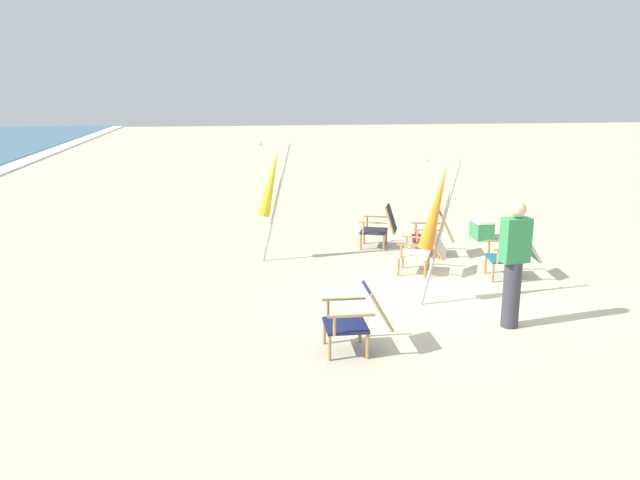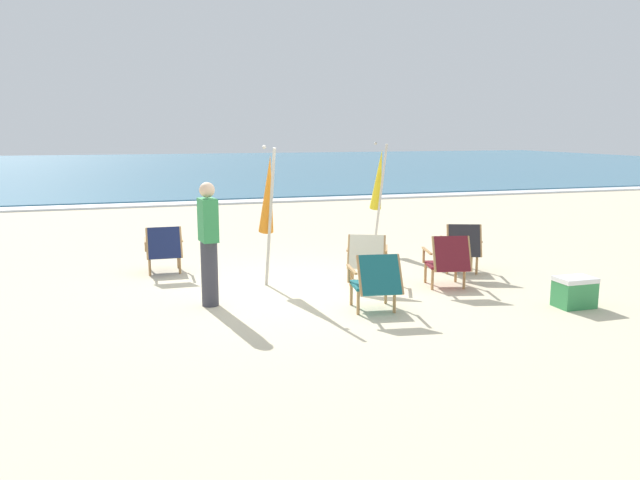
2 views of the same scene
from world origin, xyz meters
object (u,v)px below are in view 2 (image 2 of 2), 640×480
object	(u,v)px
beach_chair_mid_center	(462,247)
cooler_box	(574,292)
beach_chair_far_center	(448,260)
umbrella_furled_yellow	(379,180)
person_near_chairs	(209,243)
beach_chair_front_left	(376,280)
beach_chair_front_right	(367,258)
beach_chair_back_left	(164,248)
umbrella_furled_orange	(268,196)

from	to	relation	value
beach_chair_mid_center	cooler_box	world-z (taller)	beach_chair_mid_center
beach_chair_far_center	umbrella_furled_yellow	xyz separation A→B (m)	(0.11, 2.92, 0.93)
person_near_chairs	beach_chair_far_center	bearing A→B (deg)	-2.17
person_near_chairs	cooler_box	distance (m)	4.82
beach_chair_front_left	person_near_chairs	bearing A→B (deg)	153.89
beach_chair_front_right	beach_chair_back_left	size ratio (longest dim) A/B	1.18
beach_chair_front_left	person_near_chairs	size ratio (longest dim) A/B	0.52
beach_chair_front_right	cooler_box	xyz separation A→B (m)	(2.17, -1.88, -0.22)
beach_chair_mid_center	beach_chair_front_left	bearing A→B (deg)	-142.82
person_near_chairs	umbrella_furled_yellow	bearing A→B (deg)	38.29
beach_chair_front_left	umbrella_furled_yellow	distance (m)	4.18
umbrella_furled_orange	beach_chair_front_right	bearing A→B (deg)	-12.79
beach_chair_front_left	beach_chair_back_left	xyz separation A→B (m)	(-2.42, 3.01, 0.00)
beach_chair_mid_center	person_near_chairs	size ratio (longest dim) A/B	0.50
beach_chair_mid_center	person_near_chairs	distance (m)	4.20
beach_chair_back_left	umbrella_furled_orange	bearing A→B (deg)	-43.29
beach_chair_mid_center	umbrella_furled_orange	distance (m)	3.30
beach_chair_far_center	umbrella_furled_orange	distance (m)	2.77
beach_chair_far_center	umbrella_furled_orange	xyz separation A→B (m)	(-2.47, 0.84, 0.93)
beach_chair_front_right	umbrella_furled_orange	xyz separation A→B (m)	(-1.41, 0.32, 0.94)
beach_chair_back_left	beach_chair_mid_center	world-z (taller)	beach_chair_mid_center
beach_chair_mid_center	beach_chair_far_center	size ratio (longest dim) A/B	0.98
beach_chair_back_left	beach_chair_far_center	world-z (taller)	beach_chair_far_center
beach_chair_back_left	umbrella_furled_yellow	bearing A→B (deg)	10.51
beach_chair_front_right	beach_chair_back_left	bearing A→B (deg)	149.64
beach_chair_front_right	beach_chair_front_left	size ratio (longest dim) A/B	1.09
beach_chair_back_left	person_near_chairs	world-z (taller)	person_near_chairs
beach_chair_front_right	umbrella_furled_yellow	bearing A→B (deg)	64.00
beach_chair_front_right	person_near_chairs	world-z (taller)	person_near_chairs
umbrella_furled_yellow	beach_chair_mid_center	bearing A→B (deg)	-74.53
beach_chair_mid_center	cooler_box	distance (m)	2.22
beach_chair_back_left	cooler_box	size ratio (longest dim) A/B	1.60
beach_chair_far_center	umbrella_furled_orange	world-z (taller)	umbrella_furled_orange
beach_chair_far_center	umbrella_furled_orange	size ratio (longest dim) A/B	0.40
beach_chair_front_right	umbrella_furled_orange	world-z (taller)	umbrella_furled_orange
beach_chair_back_left	umbrella_furled_yellow	size ratio (longest dim) A/B	0.38
umbrella_furled_yellow	cooler_box	xyz separation A→B (m)	(1.00, -4.28, -1.15)
beach_chair_far_center	umbrella_furled_orange	bearing A→B (deg)	161.10
cooler_box	umbrella_furled_yellow	bearing A→B (deg)	103.18
beach_chair_front_left	person_near_chairs	xyz separation A→B (m)	(-1.96, 0.96, 0.42)
umbrella_furled_yellow	umbrella_furled_orange	bearing A→B (deg)	-141.13
beach_chair_front_left	beach_chair_mid_center	xyz separation A→B (m)	(2.17, 1.64, 0.01)
beach_chair_far_center	umbrella_furled_yellow	distance (m)	3.07
beach_chair_front_right	beach_chair_far_center	size ratio (longest dim) A/B	1.10
person_near_chairs	beach_chair_front_left	bearing A→B (deg)	-26.11
umbrella_furled_yellow	beach_chair_far_center	bearing A→B (deg)	-92.21
beach_chair_back_left	beach_chair_front_right	bearing A→B (deg)	-30.36
beach_chair_far_center	umbrella_furled_yellow	bearing A→B (deg)	87.79
beach_chair_far_center	umbrella_furled_yellow	world-z (taller)	umbrella_furled_yellow
umbrella_furled_orange	beach_chair_back_left	bearing A→B (deg)	136.71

